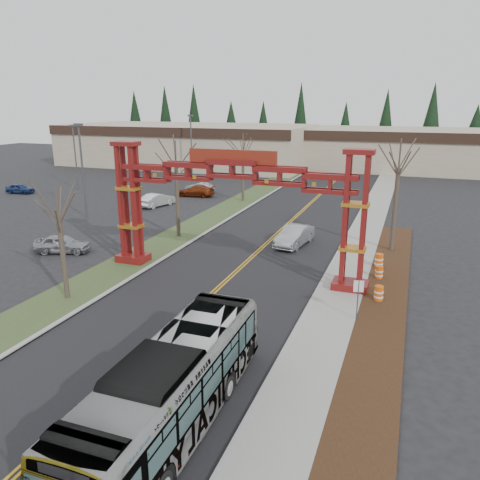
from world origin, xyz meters
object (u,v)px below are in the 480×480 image
at_px(retail_building_west, 189,145).
at_px(retail_building_east, 409,149).
at_px(barrel_north, 379,261).
at_px(gateway_arch, 232,190).
at_px(parked_car_mid_b, 20,189).
at_px(parked_car_near_a, 62,244).
at_px(parked_car_near_b, 157,200).
at_px(silver_sedan, 295,236).
at_px(bare_tree_right_far, 399,169).
at_px(bare_tree_median_near, 59,222).
at_px(barrel_south, 379,294).
at_px(light_pole_near, 82,164).
at_px(bare_tree_median_far, 243,152).
at_px(street_sign, 358,292).
at_px(light_pole_mid, 75,153).
at_px(parked_car_far_a, 200,187).
at_px(barrel_mid, 379,273).
at_px(parked_car_mid_a, 196,191).
at_px(bare_tree_median_mid, 176,167).
at_px(transit_bus, 172,388).
at_px(light_pole_far, 191,141).

bearing_deg(retail_building_west, retail_building_east, 11.31).
bearing_deg(barrel_north, gateway_arch, -152.57).
height_order(parked_car_mid_b, barrel_north, parked_car_mid_b).
relative_size(parked_car_near_a, parked_car_near_b, 0.93).
bearing_deg(silver_sedan, bare_tree_right_far, 17.75).
bearing_deg(bare_tree_median_near, barrel_south, 18.77).
distance_m(light_pole_near, barrel_north, 30.72).
bearing_deg(parked_car_mid_b, silver_sedan, -110.21).
xyz_separation_m(retail_building_west, light_pole_near, (9.61, -43.42, 1.76)).
relative_size(bare_tree_median_far, street_sign, 3.41).
relative_size(parked_car_near_b, barrel_north, 4.18).
bearing_deg(barrel_north, light_pole_mid, 155.59).
bearing_deg(barrel_south, parked_car_mid_b, 157.08).
distance_m(parked_car_far_a, bare_tree_median_far, 9.80).
distance_m(light_pole_near, barrel_mid, 31.42).
height_order(retail_building_east, parked_car_mid_a, retail_building_east).
xyz_separation_m(bare_tree_median_far, street_sign, (16.92, -28.46, -4.14)).
height_order(gateway_arch, light_pole_mid, gateway_arch).
relative_size(bare_tree_median_mid, street_sign, 3.56).
bearing_deg(parked_car_near_b, parked_car_far_a, -80.16).
distance_m(gateway_arch, parked_car_near_a, 15.44).
xyz_separation_m(retail_building_west, barrel_south, (39.85, -55.19, -3.25)).
bearing_deg(street_sign, transit_bus, -115.07).
xyz_separation_m(light_pole_mid, light_pole_far, (8.98, 17.17, 0.56)).
height_order(transit_bus, bare_tree_median_far, bare_tree_median_far).
bearing_deg(parked_car_far_a, silver_sedan, 46.28).
height_order(parked_car_near_b, barrel_south, parked_car_near_b).
relative_size(retail_building_east, silver_sedan, 7.60).
xyz_separation_m(retail_building_east, parked_car_mid_b, (-47.31, -43.25, -2.87)).
relative_size(retail_building_west, transit_bus, 3.91).
xyz_separation_m(bare_tree_median_far, light_pole_near, (-12.39, -13.58, -0.33)).
height_order(retail_building_west, bare_tree_median_far, bare_tree_median_far).
xyz_separation_m(gateway_arch, light_pole_near, (-20.39, 10.54, -0.46)).
height_order(transit_bus, barrel_south, transit_bus).
distance_m(parked_car_mid_b, light_pole_mid, 8.52).
bearing_deg(retail_building_west, parked_car_far_a, -60.99).
relative_size(retail_building_east, barrel_mid, 39.21).
distance_m(bare_tree_median_far, barrel_mid, 28.32).
height_order(gateway_arch, parked_car_mid_b, gateway_arch).
relative_size(bare_tree_median_far, barrel_north, 7.33).
xyz_separation_m(light_pole_near, light_pole_far, (-2.54, 30.25, 0.07)).
relative_size(parked_car_mid_a, light_pole_mid, 0.55).
xyz_separation_m(bare_tree_median_near, street_sign, (16.92, 2.96, -3.10)).
xyz_separation_m(parked_car_near_b, street_sign, (25.18, -22.25, 0.95)).
relative_size(parked_car_near_a, bare_tree_median_far, 0.53).
relative_size(parked_car_mid_b, barrel_south, 3.69).
height_order(transit_bus, bare_tree_right_far, bare_tree_right_far).
distance_m(light_pole_far, barrel_south, 53.54).
bearing_deg(gateway_arch, parked_car_mid_b, 153.38).
distance_m(parked_car_near_b, light_pole_mid, 17.21).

